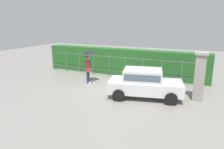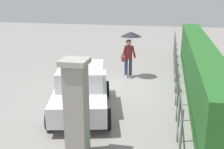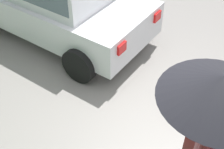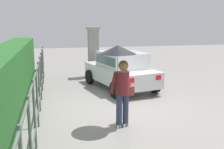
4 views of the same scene
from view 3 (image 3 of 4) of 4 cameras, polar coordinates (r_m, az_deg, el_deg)
name	(u,v)px [view 3 (image 3 of 4)]	position (r m, az deg, el deg)	size (l,w,h in m)	color
ground_plane	(122,115)	(4.58, 1.89, -7.61)	(40.00, 40.00, 0.00)	gray
pedestrian	(215,127)	(2.62, 18.50, -9.29)	(0.91, 0.91, 2.09)	#2D3856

